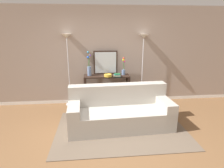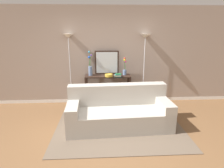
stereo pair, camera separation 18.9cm
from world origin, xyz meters
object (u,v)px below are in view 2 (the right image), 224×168
(vase_short_flowers, at_px, (125,69))
(floor_lamp_right, at_px, (145,50))
(wall_mirror, at_px, (107,63))
(vase_tall_flowers, at_px, (90,68))
(floor_lamp_left, at_px, (69,50))
(couch, at_px, (119,112))
(fruit_bowl, at_px, (109,75))
(book_stack, at_px, (118,75))
(console_table, at_px, (108,85))
(book_row_under_console, at_px, (98,103))

(vase_short_flowers, bearing_deg, floor_lamp_right, 12.33)
(wall_mirror, distance_m, vase_tall_flowers, 0.48)
(floor_lamp_left, bearing_deg, floor_lamp_right, 0.00)
(vase_short_flowers, bearing_deg, couch, -102.18)
(couch, bearing_deg, floor_lamp_left, 132.12)
(fruit_bowl, distance_m, book_stack, 0.24)
(couch, relative_size, floor_lamp_left, 1.14)
(couch, xyz_separation_m, vase_short_flowers, (0.26, 1.22, 0.72))
(console_table, bearing_deg, vase_short_flowers, 3.30)
(fruit_bowl, bearing_deg, couch, -80.77)
(console_table, distance_m, book_stack, 0.42)
(couch, xyz_separation_m, floor_lamp_right, (0.81, 1.34, 1.20))
(book_row_under_console, bearing_deg, floor_lamp_left, 168.57)
(floor_lamp_left, distance_m, book_row_under_console, 1.64)
(wall_mirror, height_order, vase_tall_flowers, vase_tall_flowers)
(wall_mirror, bearing_deg, vase_short_flowers, -16.38)
(fruit_bowl, bearing_deg, wall_mirror, 97.69)
(floor_lamp_left, bearing_deg, book_stack, -12.59)
(vase_short_flowers, distance_m, book_row_under_console, 1.23)
(floor_lamp_right, bearing_deg, fruit_bowl, -164.41)
(wall_mirror, xyz_separation_m, fruit_bowl, (0.04, -0.29, -0.29))
(console_table, bearing_deg, book_stack, -27.75)
(couch, xyz_separation_m, console_table, (-0.20, 1.19, 0.27))
(floor_lamp_left, height_order, vase_tall_flowers, floor_lamp_left)
(book_row_under_console, bearing_deg, console_table, 0.00)
(vase_short_flowers, bearing_deg, book_stack, -140.04)
(floor_lamp_right, distance_m, wall_mirror, 1.08)
(couch, height_order, wall_mirror, wall_mirror)
(floor_lamp_right, height_order, book_row_under_console, floor_lamp_right)
(fruit_bowl, relative_size, book_stack, 1.07)
(fruit_bowl, distance_m, book_row_under_console, 0.90)
(couch, distance_m, vase_short_flowers, 1.44)
(vase_short_flowers, height_order, fruit_bowl, vase_short_flowers)
(couch, relative_size, book_stack, 11.55)
(couch, height_order, book_stack, book_stack)
(vase_tall_flowers, xyz_separation_m, fruit_bowl, (0.49, -0.16, -0.16))
(couch, distance_m, floor_lamp_left, 2.17)
(console_table, distance_m, book_row_under_console, 0.60)
(fruit_bowl, bearing_deg, book_row_under_console, 157.58)
(console_table, bearing_deg, fruit_bowl, -79.49)
(floor_lamp_right, relative_size, vase_tall_flowers, 2.97)
(couch, distance_m, book_row_under_console, 1.31)
(console_table, bearing_deg, vase_tall_flowers, 176.03)
(fruit_bowl, bearing_deg, book_stack, -2.39)
(console_table, relative_size, wall_mirror, 1.88)
(console_table, relative_size, book_row_under_console, 2.88)
(floor_lamp_left, bearing_deg, book_row_under_console, -11.43)
(vase_tall_flowers, distance_m, fruit_bowl, 0.54)
(couch, height_order, floor_lamp_right, floor_lamp_right)
(floor_lamp_left, xyz_separation_m, vase_tall_flowers, (0.55, -0.11, -0.47))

